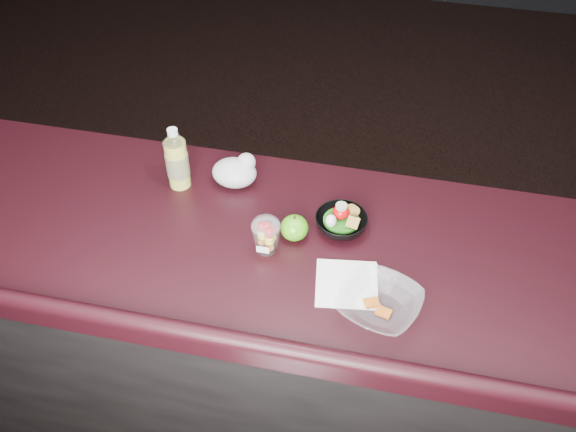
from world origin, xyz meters
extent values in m
cube|color=black|center=(0.00, 0.30, 0.49)|extent=(4.00, 0.65, 0.98)
cube|color=black|center=(0.00, 0.30, 1.00)|extent=(4.06, 0.71, 0.04)
cylinder|color=#CED436|center=(-0.42, 0.47, 1.10)|extent=(0.06, 0.06, 0.16)
cylinder|color=white|center=(-0.42, 0.47, 1.10)|extent=(0.07, 0.07, 0.16)
cone|color=white|center=(-0.42, 0.47, 1.19)|extent=(0.06, 0.06, 0.03)
cylinder|color=white|center=(-0.42, 0.47, 1.22)|extent=(0.03, 0.03, 0.02)
cylinder|color=#072D99|center=(-0.42, 0.47, 1.10)|extent=(0.07, 0.07, 0.07)
ellipsoid|color=white|center=(-0.10, 0.26, 1.11)|extent=(0.08, 0.08, 0.04)
ellipsoid|color=#288B10|center=(-0.04, 0.33, 1.06)|extent=(0.08, 0.08, 0.07)
cylinder|color=black|center=(-0.04, 0.33, 1.10)|extent=(0.01, 0.01, 0.01)
ellipsoid|color=silver|center=(-0.26, 0.51, 1.06)|extent=(0.14, 0.11, 0.08)
sphere|color=silver|center=(-0.23, 0.53, 1.09)|extent=(0.06, 0.06, 0.06)
imported|color=black|center=(0.09, 0.39, 1.04)|extent=(0.17, 0.17, 0.05)
cylinder|color=#0F470C|center=(0.09, 0.39, 1.05)|extent=(0.10, 0.10, 0.01)
ellipsoid|color=#C30809|center=(0.08, 0.40, 1.07)|extent=(0.05, 0.05, 0.04)
cylinder|color=beige|center=(0.08, 0.40, 1.10)|extent=(0.03, 0.03, 0.01)
ellipsoid|color=white|center=(0.06, 0.36, 1.07)|extent=(0.03, 0.03, 0.04)
imported|color=silver|center=(0.22, 0.12, 1.04)|extent=(0.26, 0.26, 0.05)
cube|color=#990F0C|center=(0.20, 0.13, 1.03)|extent=(0.05, 0.04, 0.01)
cube|color=#990F0C|center=(0.24, 0.11, 1.03)|extent=(0.04, 0.04, 0.01)
cube|color=white|center=(0.13, 0.19, 1.02)|extent=(0.18, 0.18, 0.00)
camera|label=1|loc=(0.21, -0.88, 2.32)|focal=40.00mm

